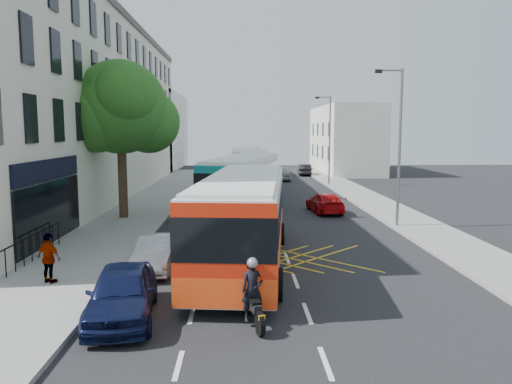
{
  "coord_description": "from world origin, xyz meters",
  "views": [
    {
      "loc": [
        -1.85,
        -13.28,
        5.04
      ],
      "look_at": [
        -1.11,
        9.81,
        2.2
      ],
      "focal_mm": 35.0,
      "sensor_mm": 36.0,
      "label": 1
    }
  ],
  "objects": [
    {
      "name": "ground",
      "position": [
        0.0,
        0.0,
        0.0
      ],
      "size": [
        120.0,
        120.0,
        0.0
      ],
      "primitive_type": "plane",
      "color": "black",
      "rests_on": "ground"
    },
    {
      "name": "pavement_left",
      "position": [
        -8.5,
        15.0,
        0.07
      ],
      "size": [
        5.0,
        70.0,
        0.15
      ],
      "primitive_type": "cube",
      "color": "gray",
      "rests_on": "ground"
    },
    {
      "name": "pavement_right",
      "position": [
        7.5,
        15.0,
        0.07
      ],
      "size": [
        3.0,
        70.0,
        0.15
      ],
      "primitive_type": "cube",
      "color": "gray",
      "rests_on": "ground"
    },
    {
      "name": "terrace_main",
      "position": [
        -14.0,
        24.49,
        6.76
      ],
      "size": [
        8.3,
        45.0,
        13.5
      ],
      "color": "#E9E5C3",
      "rests_on": "ground"
    },
    {
      "name": "terrace_far",
      "position": [
        -14.0,
        55.0,
        5.0
      ],
      "size": [
        8.0,
        20.0,
        10.0
      ],
      "primitive_type": "cube",
      "color": "silver",
      "rests_on": "ground"
    },
    {
      "name": "building_right",
      "position": [
        11.0,
        48.0,
        4.0
      ],
      "size": [
        6.0,
        18.0,
        8.0
      ],
      "primitive_type": "cube",
      "color": "silver",
      "rests_on": "ground"
    },
    {
      "name": "street_tree",
      "position": [
        -8.51,
        14.97,
        6.29
      ],
      "size": [
        6.3,
        5.7,
        8.8
      ],
      "color": "#382619",
      "rests_on": "pavement_left"
    },
    {
      "name": "lamp_near",
      "position": [
        6.2,
        12.0,
        4.62
      ],
      "size": [
        1.45,
        0.15,
        8.0
      ],
      "color": "slate",
      "rests_on": "pavement_right"
    },
    {
      "name": "lamp_far",
      "position": [
        6.2,
        32.0,
        4.62
      ],
      "size": [
        1.45,
        0.15,
        8.0
      ],
      "color": "slate",
      "rests_on": "pavement_right"
    },
    {
      "name": "railings",
      "position": [
        -9.7,
        5.3,
        0.72
      ],
      "size": [
        0.08,
        5.6,
        1.14
      ],
      "primitive_type": null,
      "color": "black",
      "rests_on": "pavement_left"
    },
    {
      "name": "bus_near",
      "position": [
        -1.72,
        5.24,
        1.78
      ],
      "size": [
        3.91,
        12.25,
        3.39
      ],
      "rotation": [
        0.0,
        0.0,
        -0.09
      ],
      "color": "silver",
      "rests_on": "ground"
    },
    {
      "name": "bus_mid",
      "position": [
        -1.65,
        17.84,
        1.82
      ],
      "size": [
        5.19,
        12.6,
        3.45
      ],
      "rotation": [
        0.0,
        0.0,
        -0.2
      ],
      "color": "silver",
      "rests_on": "ground"
    },
    {
      "name": "bus_far",
      "position": [
        -1.18,
        30.58,
        1.82
      ],
      "size": [
        3.25,
        12.37,
        3.47
      ],
      "rotation": [
        0.0,
        0.0,
        0.02
      ],
      "color": "silver",
      "rests_on": "ground"
    },
    {
      "name": "motorbike",
      "position": [
        -1.55,
        -0.82,
        0.86
      ],
      "size": [
        0.76,
        2.02,
        1.82
      ],
      "rotation": [
        0.0,
        0.0,
        0.25
      ],
      "color": "black",
      "rests_on": "ground"
    },
    {
      "name": "parked_car_blue",
      "position": [
        -5.03,
        -0.23,
        0.72
      ],
      "size": [
        2.16,
        4.41,
        1.45
      ],
      "primitive_type": "imported",
      "rotation": [
        0.0,
        0.0,
        0.11
      ],
      "color": "#0E1439",
      "rests_on": "ground"
    },
    {
      "name": "parked_car_silver",
      "position": [
        -4.9,
        4.59,
        0.61
      ],
      "size": [
        1.36,
        3.75,
        1.23
      ],
      "primitive_type": "imported",
      "rotation": [
        0.0,
        0.0,
        -0.02
      ],
      "color": "#B4B7BC",
      "rests_on": "ground"
    },
    {
      "name": "red_hatchback",
      "position": [
        3.4,
        17.14,
        0.61
      ],
      "size": [
        2.07,
        4.31,
        1.21
      ],
      "primitive_type": "imported",
      "rotation": [
        0.0,
        0.0,
        3.23
      ],
      "color": "#B7070A",
      "rests_on": "ground"
    },
    {
      "name": "distant_car_grey",
      "position": [
        -0.01,
        45.27,
        0.73
      ],
      "size": [
        2.64,
        5.37,
        1.47
      ],
      "primitive_type": "imported",
      "rotation": [
        0.0,
        0.0,
        -0.04
      ],
      "color": "#43454C",
      "rests_on": "ground"
    },
    {
      "name": "distant_car_silver",
      "position": [
        2.5,
        37.12,
        0.62
      ],
      "size": [
        1.52,
        3.66,
        1.24
      ],
      "primitive_type": "imported",
      "rotation": [
        0.0,
        0.0,
        3.13
      ],
      "color": "#9A9CA1",
      "rests_on": "ground"
    },
    {
      "name": "distant_car_dark",
      "position": [
        5.5,
        43.11,
        0.64
      ],
      "size": [
        1.6,
        3.94,
        1.27
      ],
      "primitive_type": "imported",
      "rotation": [
        0.0,
        0.0,
        3.07
      ],
      "color": "black",
      "rests_on": "ground"
    },
    {
      "name": "pedestrian_far",
      "position": [
        -8.02,
        2.59,
        0.97
      ],
      "size": [
        1.03,
        0.79,
        1.63
      ],
      "primitive_type": "imported",
      "rotation": [
        0.0,
        0.0,
        2.67
      ],
      "color": "gray",
      "rests_on": "pavement_left"
    }
  ]
}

